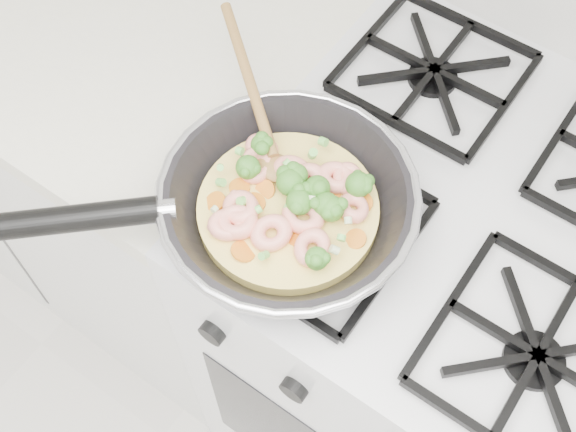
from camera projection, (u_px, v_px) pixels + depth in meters
The scene contains 3 objects.
stove at pixel (422, 332), 1.31m from camera, with size 0.60×0.60×0.92m.
counter_left at pixel (95, 130), 1.55m from camera, with size 1.00×0.60×0.90m.
skillet at pixel (284, 203), 0.86m from camera, with size 0.42×0.43×0.09m.
Camera 1 is at (0.08, 1.17, 1.69)m, focal length 45.31 mm.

